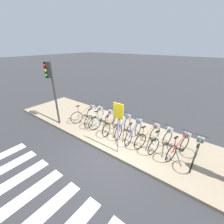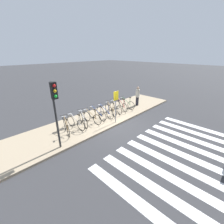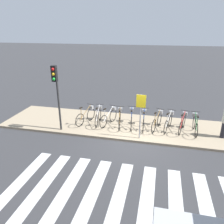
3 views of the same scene
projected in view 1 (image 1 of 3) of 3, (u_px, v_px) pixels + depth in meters
ground_plane at (109, 156)px, 6.27m from camera, size 120.00×120.00×0.00m
sidewalk at (130, 137)px, 7.45m from camera, size 15.04×3.32×0.12m
parked_bicycle_0 at (86, 114)px, 8.69m from camera, size 0.67×1.63×1.05m
parked_bicycle_1 at (95, 116)px, 8.39m from camera, size 0.46×1.71×1.05m
parked_bicycle_2 at (104, 119)px, 8.05m from camera, size 0.66×1.64×1.05m
parked_bicycle_3 at (112, 123)px, 7.67m from camera, size 0.46×1.70×1.05m
parked_bicycle_4 at (124, 125)px, 7.43m from camera, size 0.46×1.70×1.05m
parked_bicycle_5 at (135, 131)px, 6.98m from camera, size 0.46×1.71×1.05m
parked_bicycle_6 at (149, 135)px, 6.65m from camera, size 0.60×1.66×1.05m
parked_bicycle_7 at (162, 140)px, 6.33m from camera, size 0.57×1.67×1.05m
parked_bicycle_8 at (180, 146)px, 5.96m from camera, size 0.58×1.67×1.05m
parked_bicycle_9 at (196, 152)px, 5.60m from camera, size 0.46×1.71×1.05m
traffic_light at (51, 81)px, 7.52m from camera, size 0.24×0.40×3.37m
sign_post at (118, 120)px, 5.68m from camera, size 0.44×0.07×2.20m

